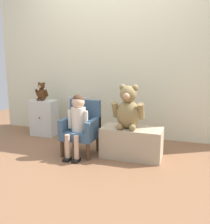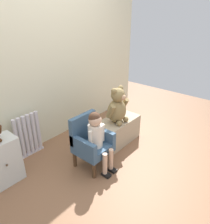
% 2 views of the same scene
% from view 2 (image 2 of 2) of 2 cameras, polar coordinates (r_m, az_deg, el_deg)
% --- Properties ---
extents(ground_plane, '(6.00, 6.00, 0.00)m').
position_cam_2_polar(ground_plane, '(2.71, 4.89, -15.35)').
color(ground_plane, brown).
extents(back_wall, '(3.80, 0.05, 2.40)m').
position_cam_2_polar(back_wall, '(3.03, -15.09, 13.84)').
color(back_wall, beige).
rests_on(back_wall, ground_plane).
extents(radiator, '(0.37, 0.05, 0.57)m').
position_cam_2_polar(radiator, '(3.00, -19.46, -5.81)').
color(radiator, silver).
rests_on(radiator, ground_plane).
extents(small_dresser, '(0.38, 0.28, 0.53)m').
position_cam_2_polar(small_dresser, '(2.67, -25.56, -11.64)').
color(small_dresser, silver).
rests_on(small_dresser, ground_plane).
extents(child_armchair, '(0.39, 0.38, 0.64)m').
position_cam_2_polar(child_armchair, '(2.64, -3.80, -7.66)').
color(child_armchair, '#3A5774').
rests_on(child_armchair, ground_plane).
extents(child_figure, '(0.25, 0.35, 0.73)m').
position_cam_2_polar(child_figure, '(2.50, -2.13, -5.58)').
color(child_figure, silver).
rests_on(child_figure, ground_plane).
extents(low_bench, '(0.70, 0.34, 0.35)m').
position_cam_2_polar(low_bench, '(3.15, 3.14, -4.91)').
color(low_bench, tan).
rests_on(low_bench, ground_plane).
extents(large_teddy_bear, '(0.37, 0.26, 0.50)m').
position_cam_2_polar(large_teddy_bear, '(2.92, 3.24, 1.32)').
color(large_teddy_bear, olive).
rests_on(large_teddy_bear, low_bench).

